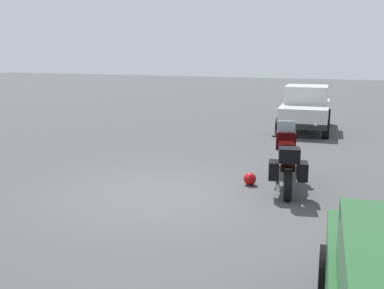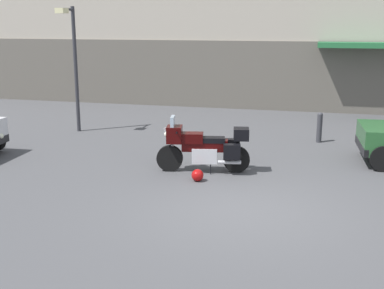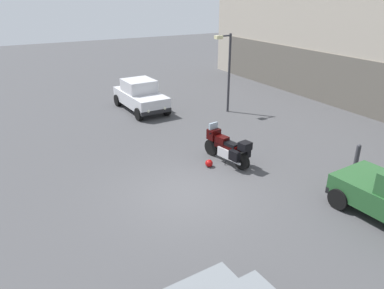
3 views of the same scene
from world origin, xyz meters
The scene contains 4 objects.
ground_plane centered at (0.00, 0.00, 0.00)m, with size 80.00×80.00×0.00m, color #424244.
motorcycle centered at (-1.27, 2.32, 0.62)m, with size 2.25×0.97×1.36m.
helmet centered at (-1.26, 1.54, 0.14)m, with size 0.28×0.28×0.28m, color #990C0C.
car_hatchback_near centered at (-8.88, 1.88, 0.81)m, with size 3.94×1.95×1.64m.
Camera 1 is at (8.12, 3.62, 2.94)m, focal length 41.87 mm.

